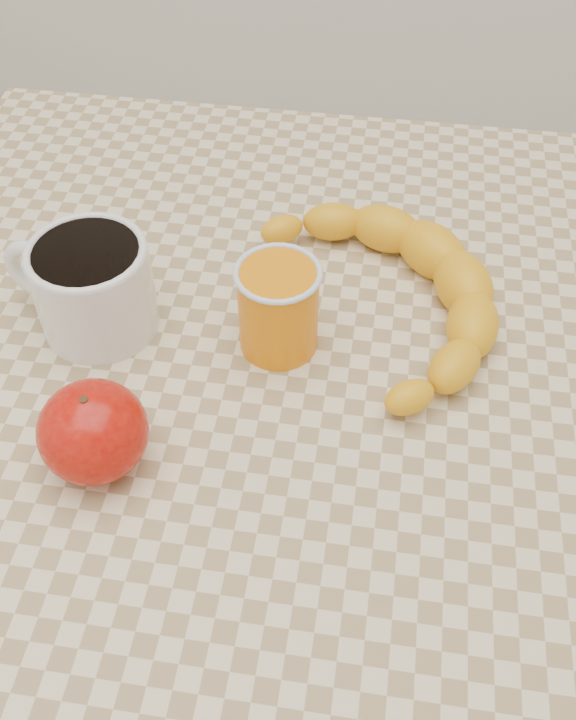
# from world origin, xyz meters

# --- Properties ---
(ground) EXTENTS (3.00, 3.00, 0.00)m
(ground) POSITION_xyz_m (0.00, 0.00, 0.00)
(ground) COLOR tan
(ground) RESTS_ON ground
(table) EXTENTS (0.80, 0.80, 0.75)m
(table) POSITION_xyz_m (0.00, 0.00, 0.66)
(table) COLOR beige
(table) RESTS_ON ground
(coffee_mug) EXTENTS (0.15, 0.12, 0.08)m
(coffee_mug) POSITION_xyz_m (-0.17, 0.04, 0.80)
(coffee_mug) COLOR silver
(coffee_mug) RESTS_ON table
(orange_juice_glass) EXTENTS (0.07, 0.07, 0.08)m
(orange_juice_glass) POSITION_xyz_m (-0.01, 0.04, 0.79)
(orange_juice_glass) COLOR orange
(orange_juice_glass) RESTS_ON table
(apple) EXTENTS (0.10, 0.10, 0.07)m
(apple) POSITION_xyz_m (-0.13, -0.10, 0.79)
(apple) COLOR #920704
(apple) RESTS_ON table
(banana) EXTENTS (0.44, 0.46, 0.05)m
(banana) POSITION_xyz_m (0.08, 0.09, 0.77)
(banana) COLOR gold
(banana) RESTS_ON table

